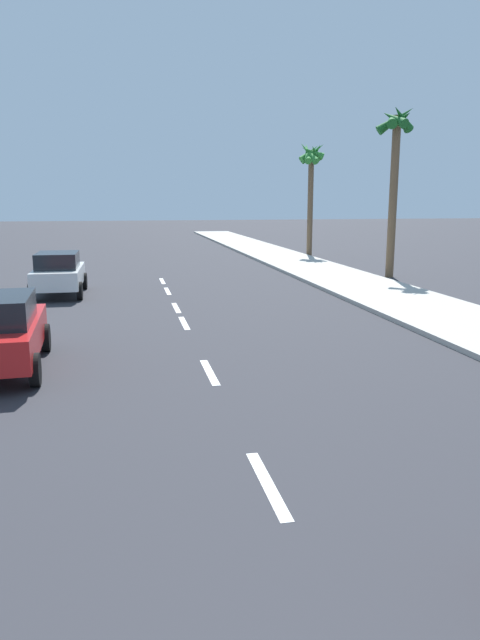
# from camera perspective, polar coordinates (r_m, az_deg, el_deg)

# --- Properties ---
(ground_plane) EXTENTS (160.00, 160.00, 0.00)m
(ground_plane) POSITION_cam_1_polar(r_m,az_deg,el_deg) (20.18, -6.54, 1.78)
(ground_plane) COLOR #2D2D33
(sidewalk_strip) EXTENTS (3.60, 80.00, 0.14)m
(sidewalk_strip) POSITION_cam_1_polar(r_m,az_deg,el_deg) (23.96, 11.61, 3.34)
(sidewalk_strip) COLOR #B2ADA3
(sidewalk_strip) RESTS_ON ground
(lane_stripe_2) EXTENTS (0.16, 1.80, 0.01)m
(lane_stripe_2) POSITION_cam_1_polar(r_m,az_deg,el_deg) (7.49, 2.70, -15.64)
(lane_stripe_2) COLOR white
(lane_stripe_2) RESTS_ON ground
(lane_stripe_3) EXTENTS (0.16, 1.80, 0.01)m
(lane_stripe_3) POSITION_cam_1_polar(r_m,az_deg,el_deg) (11.94, -2.99, -5.08)
(lane_stripe_3) COLOR white
(lane_stripe_3) RESTS_ON ground
(lane_stripe_4) EXTENTS (0.16, 1.80, 0.01)m
(lane_stripe_4) POSITION_cam_1_polar(r_m,az_deg,el_deg) (16.66, -5.47, -0.29)
(lane_stripe_4) COLOR white
(lane_stripe_4) RESTS_ON ground
(lane_stripe_5) EXTENTS (0.16, 1.80, 0.01)m
(lane_stripe_5) POSITION_cam_1_polar(r_m,az_deg,el_deg) (19.03, -6.23, 1.19)
(lane_stripe_5) COLOR white
(lane_stripe_5) RESTS_ON ground
(lane_stripe_6) EXTENTS (0.16, 1.80, 0.01)m
(lane_stripe_6) POSITION_cam_1_polar(r_m,az_deg,el_deg) (22.55, -7.07, 2.82)
(lane_stripe_6) COLOR white
(lane_stripe_6) RESTS_ON ground
(lane_stripe_7) EXTENTS (0.16, 1.80, 0.01)m
(lane_stripe_7) POSITION_cam_1_polar(r_m,az_deg,el_deg) (25.37, -7.58, 3.78)
(lane_stripe_7) COLOR white
(lane_stripe_7) RESTS_ON ground
(parked_car_white) EXTENTS (1.80, 3.83, 1.57)m
(parked_car_white) POSITION_cam_1_polar(r_m,az_deg,el_deg) (22.35, -17.25, 4.45)
(parked_car_white) COLOR white
(parked_car_white) RESTS_ON ground
(palm_tree_far) EXTENTS (1.73, 1.76, 7.51)m
(palm_tree_far) POSITION_cam_1_polar(r_m,az_deg,el_deg) (27.24, 14.90, 15.73)
(palm_tree_far) COLOR brown
(palm_tree_far) RESTS_ON ground
(palm_tree_distant) EXTENTS (1.66, 1.85, 7.01)m
(palm_tree_distant) POSITION_cam_1_polar(r_m,az_deg,el_deg) (36.73, 6.95, 14.74)
(palm_tree_distant) COLOR brown
(palm_tree_distant) RESTS_ON ground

